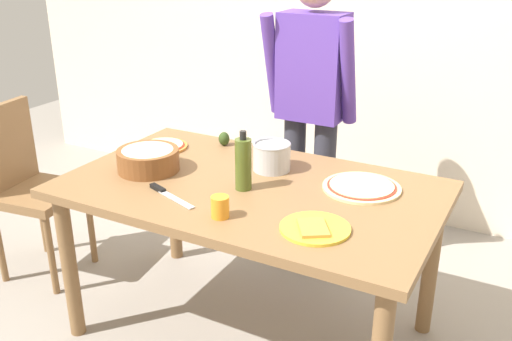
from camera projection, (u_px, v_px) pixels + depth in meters
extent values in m
plane|color=gray|center=(251.00, 330.00, 2.73)|extent=(8.00, 8.00, 0.00)
cube|color=beige|center=(374.00, 15.00, 3.54)|extent=(5.60, 0.10, 2.60)
cube|color=brown|center=(250.00, 189.00, 2.45)|extent=(1.60, 0.96, 0.04)
cylinder|color=brown|center=(69.00, 267.00, 2.58)|extent=(0.07, 0.07, 0.72)
cylinder|color=brown|center=(174.00, 201.00, 3.23)|extent=(0.07, 0.07, 0.72)
cylinder|color=brown|center=(431.00, 264.00, 2.60)|extent=(0.07, 0.07, 0.72)
cylinder|color=#2D2D38|center=(294.00, 187.00, 3.25)|extent=(0.12, 0.12, 0.85)
cylinder|color=#2D2D38|center=(323.00, 193.00, 3.17)|extent=(0.12, 0.12, 0.85)
cube|color=#56389E|center=(313.00, 67.00, 2.94)|extent=(0.34, 0.20, 0.55)
cylinder|color=#56389E|center=(272.00, 65.00, 3.00)|extent=(0.07, 0.21, 0.55)
cylinder|color=#56389E|center=(348.00, 73.00, 2.81)|extent=(0.07, 0.21, 0.55)
cube|color=brown|center=(40.00, 194.00, 3.04)|extent=(0.45, 0.45, 0.05)
cube|color=brown|center=(6.00, 146.00, 3.01)|extent=(0.09, 0.38, 0.45)
cylinder|color=brown|center=(51.00, 256.00, 2.93)|extent=(0.04, 0.04, 0.45)
cylinder|color=brown|center=(91.00, 227.00, 3.23)|extent=(0.04, 0.04, 0.45)
cylinder|color=brown|center=(42.00, 217.00, 3.34)|extent=(0.04, 0.04, 0.45)
cylinder|color=beige|center=(362.00, 188.00, 2.40)|extent=(0.33, 0.33, 0.01)
cylinder|color=#B22D1E|center=(362.00, 186.00, 2.40)|extent=(0.29, 0.29, 0.00)
cylinder|color=beige|center=(362.00, 185.00, 2.40)|extent=(0.27, 0.27, 0.00)
cylinder|color=#C67A33|center=(163.00, 147.00, 2.88)|extent=(0.25, 0.25, 0.01)
cylinder|color=#B22D1E|center=(163.00, 145.00, 2.87)|extent=(0.22, 0.22, 0.00)
cylinder|color=beige|center=(163.00, 144.00, 2.87)|extent=(0.20, 0.20, 0.00)
cylinder|color=gold|center=(315.00, 228.00, 2.07)|extent=(0.26, 0.26, 0.01)
cube|color=#CC8438|center=(313.00, 228.00, 2.04)|extent=(0.16, 0.17, 0.01)
cylinder|color=brown|center=(148.00, 160.00, 2.58)|extent=(0.28, 0.28, 0.10)
ellipsoid|color=beige|center=(148.00, 152.00, 2.57)|extent=(0.25, 0.25, 0.05)
cylinder|color=#47561E|center=(243.00, 164.00, 2.37)|extent=(0.07, 0.07, 0.22)
cylinder|color=black|center=(243.00, 135.00, 2.32)|extent=(0.03, 0.03, 0.04)
cylinder|color=#B7B7BC|center=(272.00, 157.00, 2.58)|extent=(0.17, 0.17, 0.12)
torus|color=#A5A5AD|center=(272.00, 144.00, 2.56)|extent=(0.17, 0.17, 0.01)
cylinder|color=orange|center=(220.00, 207.00, 2.15)|extent=(0.07, 0.07, 0.08)
cube|color=silver|center=(176.00, 199.00, 2.30)|extent=(0.22, 0.10, 0.01)
cube|color=black|center=(158.00, 188.00, 2.39)|extent=(0.09, 0.05, 0.02)
ellipsoid|color=#2D4219|center=(224.00, 139.00, 2.90)|extent=(0.06, 0.06, 0.07)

